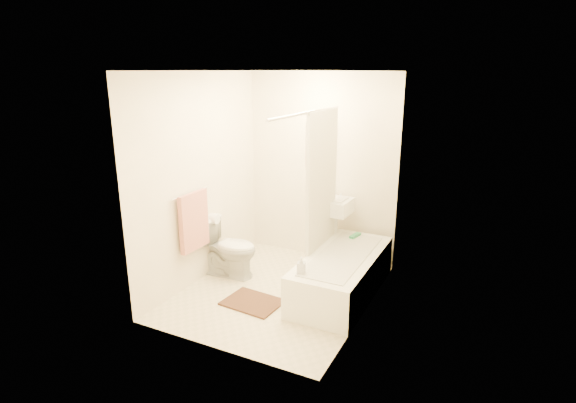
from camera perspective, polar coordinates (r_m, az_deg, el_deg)
The scene contains 17 objects.
floor at distance 5.17m, azimuth -1.26°, elevation -11.41°, with size 2.40×2.40×0.00m, color beige.
ceiling at distance 4.58m, azimuth -1.45°, elevation 16.25°, with size 2.40×2.40×0.00m, color white.
wall_back at distance 5.80m, azimuth 4.19°, elevation 4.24°, with size 2.00×0.02×2.40m, color beige.
wall_left at distance 5.26m, azimuth -11.04°, elevation 2.76°, with size 0.02×2.40×2.40m, color beige.
wall_right at distance 4.38m, azimuth 10.33°, elevation 0.09°, with size 0.02×2.40×2.40m, color beige.
mirror at distance 5.72m, azimuth 4.17°, elevation 7.14°, with size 0.40×0.03×0.55m, color white.
curtain_rod at distance 4.56m, azimuth 2.59°, elevation 11.21°, with size 0.03×0.03×1.70m, color silver.
shower_curtain at distance 5.05m, azimuth 4.32°, elevation 2.68°, with size 0.04×0.80×1.55m, color silver.
towel_bar at distance 5.07m, azimuth -12.32°, elevation 1.02°, with size 0.02×0.02×0.60m, color silver.
towel at distance 5.15m, azimuth -11.85°, elevation -2.46°, with size 0.06×0.45×0.66m, color #CC7266.
toilet_paper at distance 5.45m, azimuth -9.42°, elevation -2.17°, with size 0.12×0.12×0.11m, color white.
toilet at distance 5.49m, azimuth -7.55°, elevation -5.83°, with size 0.40×0.71×0.70m, color white.
sink at distance 5.68m, azimuth 5.42°, elevation -3.54°, with size 0.50×0.40×0.97m, color white, non-canonical shape.
bathtub at distance 5.09m, azimuth 6.90°, elevation -9.17°, with size 0.70×1.61×0.45m, color white, non-canonical shape.
bath_mat at distance 4.95m, azimuth -4.51°, elevation -12.63°, with size 0.60×0.45×0.02m, color #513124.
soap_bottle at distance 4.50m, azimuth 1.69°, elevation -8.11°, with size 0.08×0.08×0.18m, color white.
scrub_brush at distance 5.53m, azimuth 8.52°, elevation -4.34°, with size 0.06×0.20×0.04m, color #34A265.
Camera 1 is at (2.14, -4.06, 2.39)m, focal length 28.00 mm.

